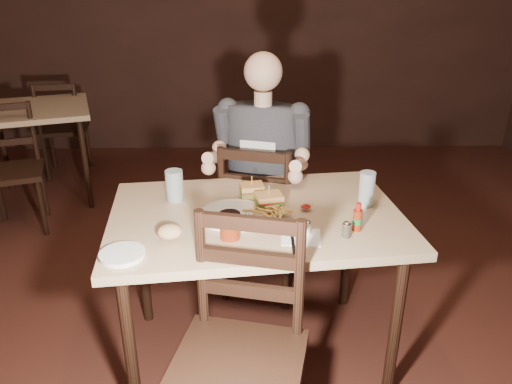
{
  "coord_description": "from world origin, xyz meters",
  "views": [
    {
      "loc": [
        0.22,
        -1.61,
        1.74
      ],
      "look_at": [
        0.26,
        0.39,
        0.85
      ],
      "focal_mm": 35.0,
      "sensor_mm": 36.0,
      "label": 1
    }
  ],
  "objects_px": {
    "chair_near": "(237,366)",
    "glass_right": "(367,189)",
    "bg_chair_far": "(64,128)",
    "bg_chair_near": "(12,172)",
    "diner": "(261,141)",
    "syrup_dispenser": "(230,226)",
    "side_plate": "(122,255)",
    "bg_table": "(36,118)",
    "dinner_plate": "(234,216)",
    "hot_sauce": "(358,217)",
    "main_table": "(256,229)",
    "glass_left": "(175,186)",
    "chair_far": "(263,217)"
  },
  "relations": [
    {
      "from": "bg_table",
      "to": "glass_left",
      "type": "xyz_separation_m",
      "value": [
        1.32,
        -1.75,
        0.16
      ]
    },
    {
      "from": "chair_far",
      "to": "bg_chair_far",
      "type": "distance_m",
      "value": 2.56
    },
    {
      "from": "dinner_plate",
      "to": "diner",
      "type": "bearing_deg",
      "value": 76.61
    },
    {
      "from": "bg_chair_far",
      "to": "bg_chair_near",
      "type": "relative_size",
      "value": 0.98
    },
    {
      "from": "diner",
      "to": "syrup_dispenser",
      "type": "bearing_deg",
      "value": -85.06
    },
    {
      "from": "main_table",
      "to": "chair_far",
      "type": "xyz_separation_m",
      "value": [
        0.05,
        0.57,
        -0.23
      ]
    },
    {
      "from": "chair_far",
      "to": "diner",
      "type": "xyz_separation_m",
      "value": [
        -0.01,
        -0.04,
        0.46
      ]
    },
    {
      "from": "diner",
      "to": "side_plate",
      "type": "xyz_separation_m",
      "value": [
        -0.54,
        -0.87,
        -0.15
      ]
    },
    {
      "from": "diner",
      "to": "bg_table",
      "type": "bearing_deg",
      "value": 157.54
    },
    {
      "from": "bg_table",
      "to": "dinner_plate",
      "type": "height_order",
      "value": "dinner_plate"
    },
    {
      "from": "glass_left",
      "to": "hot_sauce",
      "type": "height_order",
      "value": "glass_left"
    },
    {
      "from": "bg_chair_near",
      "to": "glass_right",
      "type": "relative_size",
      "value": 5.57
    },
    {
      "from": "hot_sauce",
      "to": "glass_right",
      "type": "bearing_deg",
      "value": 69.67
    },
    {
      "from": "glass_right",
      "to": "side_plate",
      "type": "relative_size",
      "value": 0.97
    },
    {
      "from": "bg_chair_near",
      "to": "main_table",
      "type": "bearing_deg",
      "value": -56.72
    },
    {
      "from": "chair_near",
      "to": "glass_left",
      "type": "bearing_deg",
      "value": 124.02
    },
    {
      "from": "hot_sauce",
      "to": "side_plate",
      "type": "height_order",
      "value": "hot_sauce"
    },
    {
      "from": "bg_chair_near",
      "to": "glass_left",
      "type": "xyz_separation_m",
      "value": [
        1.32,
        -1.2,
        0.4
      ]
    },
    {
      "from": "glass_right",
      "to": "dinner_plate",
      "type": "bearing_deg",
      "value": -169.7
    },
    {
      "from": "bg_chair_near",
      "to": "glass_right",
      "type": "xyz_separation_m",
      "value": [
        2.19,
        -1.27,
        0.4
      ]
    },
    {
      "from": "chair_near",
      "to": "side_plate",
      "type": "height_order",
      "value": "chair_near"
    },
    {
      "from": "syrup_dispenser",
      "to": "chair_near",
      "type": "bearing_deg",
      "value": -92.27
    },
    {
      "from": "bg_table",
      "to": "bg_chair_near",
      "type": "height_order",
      "value": "bg_chair_near"
    },
    {
      "from": "glass_right",
      "to": "glass_left",
      "type": "bearing_deg",
      "value": 175.38
    },
    {
      "from": "bg_chair_near",
      "to": "diner",
      "type": "bearing_deg",
      "value": -43.71
    },
    {
      "from": "hot_sauce",
      "to": "diner",
      "type": "bearing_deg",
      "value": 118.54
    },
    {
      "from": "bg_table",
      "to": "dinner_plate",
      "type": "xyz_separation_m",
      "value": [
        1.6,
        -1.93,
        0.1
      ]
    },
    {
      "from": "hot_sauce",
      "to": "bg_table",
      "type": "bearing_deg",
      "value": 135.64
    },
    {
      "from": "bg_table",
      "to": "side_plate",
      "type": "xyz_separation_m",
      "value": [
        1.19,
        -2.24,
        0.1
      ]
    },
    {
      "from": "bg_table",
      "to": "glass_left",
      "type": "relative_size",
      "value": 6.88
    },
    {
      "from": "bg_table",
      "to": "bg_chair_far",
      "type": "height_order",
      "value": "bg_chair_far"
    },
    {
      "from": "diner",
      "to": "syrup_dispenser",
      "type": "xyz_separation_m",
      "value": [
        -0.14,
        -0.74,
        -0.1
      ]
    },
    {
      "from": "dinner_plate",
      "to": "hot_sauce",
      "type": "distance_m",
      "value": 0.52
    },
    {
      "from": "syrup_dispenser",
      "to": "main_table",
      "type": "bearing_deg",
      "value": 56.95
    },
    {
      "from": "glass_right",
      "to": "side_plate",
      "type": "bearing_deg",
      "value": -157.03
    },
    {
      "from": "chair_near",
      "to": "diner",
      "type": "height_order",
      "value": "diner"
    },
    {
      "from": "bg_table",
      "to": "main_table",
      "type": "bearing_deg",
      "value": -48.19
    },
    {
      "from": "bg_chair_near",
      "to": "side_plate",
      "type": "relative_size",
      "value": 5.4
    },
    {
      "from": "bg_chair_far",
      "to": "hot_sauce",
      "type": "xyz_separation_m",
      "value": [
        2.1,
        -2.6,
        0.39
      ]
    },
    {
      "from": "glass_left",
      "to": "glass_right",
      "type": "xyz_separation_m",
      "value": [
        0.86,
        -0.07,
        0.01
      ]
    },
    {
      "from": "side_plate",
      "to": "hot_sauce",
      "type": "bearing_deg",
      "value": 11.78
    },
    {
      "from": "glass_right",
      "to": "diner",
      "type": "bearing_deg",
      "value": 135.43
    },
    {
      "from": "chair_near",
      "to": "glass_right",
      "type": "bearing_deg",
      "value": 63.39
    },
    {
      "from": "bg_table",
      "to": "diner",
      "type": "xyz_separation_m",
      "value": [
        1.73,
        -1.37,
        0.25
      ]
    },
    {
      "from": "chair_far",
      "to": "glass_left",
      "type": "relative_size",
      "value": 6.32
    },
    {
      "from": "chair_far",
      "to": "glass_right",
      "type": "bearing_deg",
      "value": 147.89
    },
    {
      "from": "glass_right",
      "to": "syrup_dispenser",
      "type": "relative_size",
      "value": 1.48
    },
    {
      "from": "bg_chair_near",
      "to": "glass_left",
      "type": "distance_m",
      "value": 1.83
    },
    {
      "from": "syrup_dispenser",
      "to": "diner",
      "type": "bearing_deg",
      "value": 72.51
    },
    {
      "from": "chair_near",
      "to": "bg_chair_near",
      "type": "height_order",
      "value": "chair_near"
    }
  ]
}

